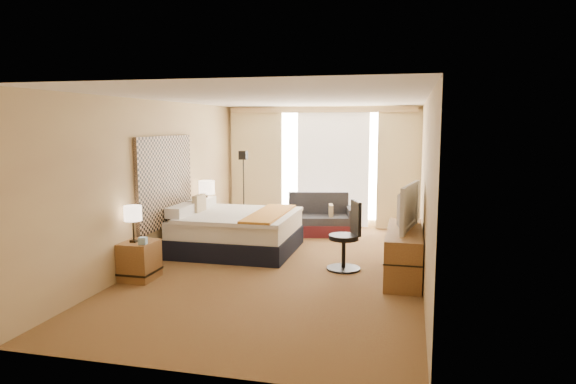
% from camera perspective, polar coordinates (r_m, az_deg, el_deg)
% --- Properties ---
extents(floor, '(4.20, 7.00, 0.02)m').
position_cam_1_polar(floor, '(8.08, -0.55, -8.41)').
color(floor, '#582719').
rests_on(floor, ground).
extents(ceiling, '(4.20, 7.00, 0.02)m').
position_cam_1_polar(ceiling, '(7.77, -0.57, 10.34)').
color(ceiling, white).
rests_on(ceiling, wall_back).
extents(wall_back, '(4.20, 0.02, 2.60)m').
position_cam_1_polar(wall_back, '(11.23, 3.80, 2.84)').
color(wall_back, '#E1C889').
rests_on(wall_back, ground).
extents(wall_front, '(4.20, 0.02, 2.60)m').
position_cam_1_polar(wall_front, '(4.55, -11.38, -4.34)').
color(wall_front, '#E1C889').
rests_on(wall_front, ground).
extents(wall_left, '(0.02, 7.00, 2.60)m').
position_cam_1_polar(wall_left, '(8.57, -14.30, 1.15)').
color(wall_left, '#E1C889').
rests_on(wall_left, ground).
extents(wall_right, '(0.02, 7.00, 2.60)m').
position_cam_1_polar(wall_right, '(7.59, 15.01, 0.31)').
color(wall_right, '#E1C889').
rests_on(wall_right, ground).
extents(headboard, '(0.06, 1.85, 1.50)m').
position_cam_1_polar(headboard, '(8.73, -13.46, 1.16)').
color(headboard, black).
rests_on(headboard, wall_left).
extents(nightstand_left, '(0.45, 0.52, 0.55)m').
position_cam_1_polar(nightstand_left, '(7.74, -16.18, -7.32)').
color(nightstand_left, olive).
rests_on(nightstand_left, floor).
extents(nightstand_right, '(0.45, 0.52, 0.55)m').
position_cam_1_polar(nightstand_right, '(9.93, -9.03, -3.84)').
color(nightstand_right, olive).
rests_on(nightstand_right, floor).
extents(media_dresser, '(0.50, 1.80, 0.70)m').
position_cam_1_polar(media_dresser, '(7.76, 12.76, -6.60)').
color(media_dresser, olive).
rests_on(media_dresser, floor).
extents(window, '(2.30, 0.02, 2.30)m').
position_cam_1_polar(window, '(11.16, 5.04, 2.90)').
color(window, white).
rests_on(window, wall_back).
extents(curtains, '(4.12, 0.19, 2.56)m').
position_cam_1_polar(curtains, '(11.11, 3.68, 3.36)').
color(curtains, '#F7E3AE').
rests_on(curtains, floor).
extents(bed, '(2.01, 1.84, 0.98)m').
position_cam_1_polar(bed, '(9.08, -5.76, -4.33)').
color(bed, black).
rests_on(bed, floor).
extents(loveseat, '(1.45, 0.98, 0.83)m').
position_cam_1_polar(loveseat, '(10.43, 3.46, -3.22)').
color(loveseat, '#54181E').
rests_on(loveseat, floor).
extents(floor_lamp, '(0.21, 0.21, 1.69)m').
position_cam_1_polar(floor_lamp, '(10.42, -4.97, 1.86)').
color(floor_lamp, black).
rests_on(floor_lamp, floor).
extents(desk_chair, '(0.54, 0.53, 1.07)m').
position_cam_1_polar(desk_chair, '(7.93, 6.62, -5.23)').
color(desk_chair, black).
rests_on(desk_chair, floor).
extents(lamp_left, '(0.25, 0.25, 0.53)m').
position_cam_1_polar(lamp_left, '(7.59, -16.86, -2.36)').
color(lamp_left, black).
rests_on(lamp_left, nightstand_left).
extents(lamp_right, '(0.29, 0.29, 0.62)m').
position_cam_1_polar(lamp_right, '(9.73, -9.03, 0.43)').
color(lamp_right, black).
rests_on(lamp_right, nightstand_right).
extents(tissue_box, '(0.13, 0.13, 0.10)m').
position_cam_1_polar(tissue_box, '(7.50, -15.83, -5.24)').
color(tissue_box, '#91BDE1').
rests_on(tissue_box, nightstand_left).
extents(telephone, '(0.22, 0.20, 0.07)m').
position_cam_1_polar(telephone, '(9.87, -8.92, -2.08)').
color(telephone, black).
rests_on(telephone, nightstand_right).
extents(television, '(0.36, 1.16, 0.67)m').
position_cam_1_polar(television, '(7.67, 12.54, -1.56)').
color(television, black).
rests_on(television, media_dresser).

